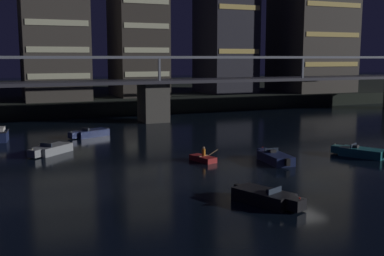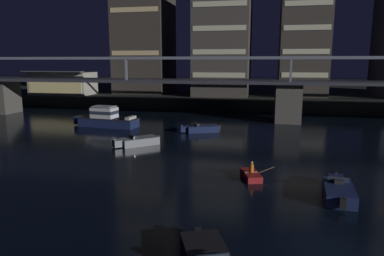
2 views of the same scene
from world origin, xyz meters
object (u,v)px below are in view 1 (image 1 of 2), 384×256
dinghy_with_paddler (203,158)px  tower_east_low (312,21)px  river_bridge (153,90)px  speedboat_mid_left (51,150)px  tower_west_tall (53,37)px  speedboat_near_center (266,197)px  speedboat_near_right (360,152)px  tower_central (138,38)px  speedboat_mid_center (90,133)px  speedboat_mid_right (274,158)px

dinghy_with_paddler → tower_east_low: bearing=45.2°
river_bridge → speedboat_mid_left: river_bridge is taller
speedboat_mid_left → tower_west_tall: bearing=82.8°
speedboat_mid_left → dinghy_with_paddler: (12.21, -8.63, -0.14)m
tower_east_low → speedboat_mid_left: (-56.10, -35.62, -16.12)m
tower_west_tall → speedboat_near_center: size_ratio=4.16×
tower_west_tall → speedboat_near_center: (6.44, -57.49, -12.16)m
speedboat_near_right → dinghy_with_paddler: (-14.44, 3.69, -0.14)m
river_bridge → tower_central: size_ratio=4.73×
speedboat_near_right → speedboat_mid_center: bearing=135.8°
speedboat_mid_center → tower_east_low: bearing=28.1°
speedboat_near_center → speedboat_mid_left: bearing=117.3°
river_bridge → speedboat_mid_center: (-10.98, -9.92, -4.15)m
speedboat_mid_left → speedboat_mid_right: size_ratio=0.86×
tower_east_low → speedboat_near_center: (-45.08, -56.97, -16.12)m
tower_east_low → speedboat_near_right: tower_east_low is taller
speedboat_near_center → speedboat_mid_center: same height
tower_west_tall → speedboat_mid_right: (13.37, -47.46, -12.16)m
tower_east_low → dinghy_with_paddler: tower_east_low is taller
tower_east_low → dinghy_with_paddler: size_ratio=10.31×
speedboat_mid_left → speedboat_mid_center: 9.97m
tower_central → tower_east_low: 36.70m
tower_central → speedboat_near_center: bearing=-98.3°
speedboat_near_center → dinghy_with_paddler: 12.78m
speedboat_mid_center → dinghy_with_paddler: bearing=-67.9°
speedboat_near_center → speedboat_near_right: (15.63, 9.03, 0.00)m
tower_west_tall → speedboat_mid_left: (-4.58, -36.13, -12.16)m
tower_central → speedboat_mid_right: (-1.75, -49.62, -12.22)m
speedboat_mid_left → speedboat_mid_center: bearing=58.1°
tower_central → dinghy_with_paddler: tower_central is taller
tower_central → speedboat_mid_right: size_ratio=4.05×
speedboat_near_right → tower_central: bearing=97.8°
speedboat_near_right → speedboat_mid_right: bearing=173.4°
speedboat_mid_right → tower_west_tall: bearing=105.7°
river_bridge → tower_central: tower_central is taller
tower_west_tall → tower_east_low: (51.52, -0.51, 3.96)m
speedboat_near_right → speedboat_mid_center: (-21.39, 20.79, 0.00)m
speedboat_mid_center → speedboat_mid_right: (12.69, -19.79, 0.00)m
tower_east_low → speedboat_mid_center: tower_east_low is taller
river_bridge → dinghy_with_paddler: bearing=-98.5°
speedboat_near_right → river_bridge: bearing=108.7°
river_bridge → speedboat_near_right: bearing=-71.3°
tower_west_tall → tower_east_low: tower_east_low is taller
speedboat_mid_left → speedboat_mid_right: (17.96, -11.32, 0.00)m
speedboat_mid_center → speedboat_mid_left: bearing=-121.9°
speedboat_near_center → speedboat_mid_right: bearing=55.4°
speedboat_mid_left → speedboat_mid_center: size_ratio=0.89×
tower_east_low → speedboat_mid_left: 68.38m
tower_east_low → speedboat_mid_right: tower_east_low is taller
tower_west_tall → tower_central: (15.13, 2.16, 0.06)m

